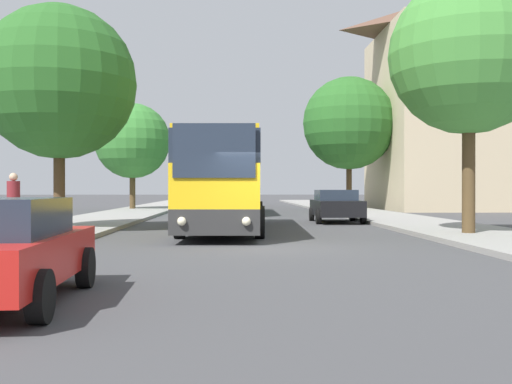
# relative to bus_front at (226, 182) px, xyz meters

# --- Properties ---
(ground_plane) EXTENTS (300.00, 300.00, 0.00)m
(ground_plane) POSITION_rel_bus_front_xyz_m (1.08, -6.15, -1.76)
(ground_plane) COLOR #424244
(ground_plane) RESTS_ON ground
(building_right_background) EXTENTS (15.56, 11.71, 16.73)m
(building_right_background) POSITION_rel_bus_front_xyz_m (19.01, 21.95, 6.61)
(building_right_background) COLOR #C6B28E
(building_right_background) RESTS_ON ground_plane
(bus_front) EXTENTS (3.06, 12.12, 3.28)m
(bus_front) POSITION_rel_bus_front_xyz_m (0.00, 0.00, 0.00)
(bus_front) COLOR #2D2D2D
(bus_front) RESTS_ON ground_plane
(bus_middle) EXTENTS (3.02, 11.82, 3.36)m
(bus_middle) POSITION_rel_bus_front_xyz_m (-0.02, 15.27, 0.04)
(bus_middle) COLOR silver
(bus_middle) RESTS_ON ground_plane
(bus_rear) EXTENTS (2.93, 11.03, 3.40)m
(bus_rear) POSITION_rel_bus_front_xyz_m (-0.05, 30.93, 0.06)
(bus_rear) COLOR #238942
(bus_rear) RESTS_ON ground_plane
(parked_car_right_near) EXTENTS (2.21, 4.37, 1.48)m
(parked_car_right_near) POSITION_rel_bus_front_xyz_m (4.95, 5.23, -0.98)
(parked_car_right_near) COLOR black
(parked_car_right_near) RESTS_ON ground_plane
(pedestrian_waiting_near) EXTENTS (0.36, 0.36, 1.83)m
(pedestrian_waiting_near) POSITION_rel_bus_front_xyz_m (-6.02, -4.47, -0.68)
(pedestrian_waiting_near) COLOR #23232D
(pedestrian_waiting_near) RESTS_ON sidewalk_left
(tree_left_near) EXTENTS (5.47, 5.47, 7.91)m
(tree_left_near) POSITION_rel_bus_front_xyz_m (-5.93, -0.29, 3.55)
(tree_left_near) COLOR #47331E
(tree_left_near) RESTS_ON sidewalk_left
(tree_left_far) EXTENTS (5.29, 5.29, 7.41)m
(tree_left_far) POSITION_rel_bus_front_xyz_m (-6.83, 20.54, 3.15)
(tree_left_far) COLOR #513D23
(tree_left_far) RESTS_ON sidewalk_left
(tree_right_near) EXTENTS (6.66, 6.66, 9.44)m
(tree_right_near) POSITION_rel_bus_front_xyz_m (8.60, 20.90, 4.49)
(tree_right_near) COLOR #47331E
(tree_right_near) RESTS_ON sidewalk_right
(tree_right_mid) EXTENTS (4.96, 4.96, 8.05)m
(tree_right_mid) POSITION_rel_bus_front_xyz_m (7.63, -3.41, 3.94)
(tree_right_mid) COLOR #513D23
(tree_right_mid) RESTS_ON sidewalk_right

